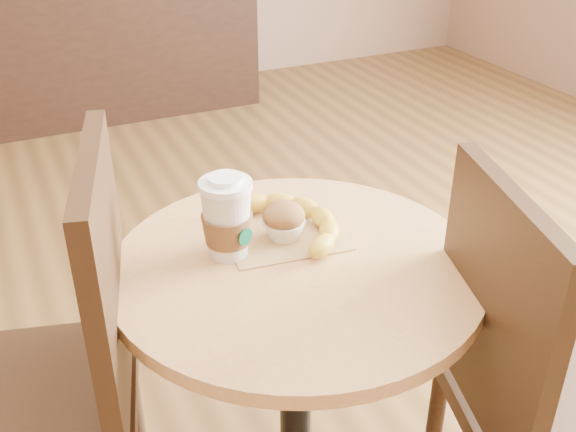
{
  "coord_description": "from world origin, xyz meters",
  "views": [
    {
      "loc": [
        -0.45,
        -0.88,
        1.47
      ],
      "look_at": [
        0.03,
        0.15,
        0.83
      ],
      "focal_mm": 42.0,
      "sensor_mm": 36.0,
      "label": 1
    }
  ],
  "objects_px": {
    "chair_left": "(52,383)",
    "coffee_cup": "(227,220)",
    "cafe_table": "(296,343)",
    "muffin": "(284,221)",
    "chair_right": "(539,392)",
    "banana": "(297,221)"
  },
  "relations": [
    {
      "from": "muffin",
      "to": "banana",
      "type": "bearing_deg",
      "value": 23.59
    },
    {
      "from": "coffee_cup",
      "to": "cafe_table",
      "type": "bearing_deg",
      "value": -58.15
    },
    {
      "from": "chair_right",
      "to": "muffin",
      "type": "bearing_deg",
      "value": 56.84
    },
    {
      "from": "chair_left",
      "to": "muffin",
      "type": "bearing_deg",
      "value": 106.01
    },
    {
      "from": "chair_left",
      "to": "muffin",
      "type": "relative_size",
      "value": 11.54
    },
    {
      "from": "chair_left",
      "to": "banana",
      "type": "height_order",
      "value": "chair_left"
    },
    {
      "from": "chair_left",
      "to": "muffin",
      "type": "distance_m",
      "value": 0.55
    },
    {
      "from": "chair_right",
      "to": "banana",
      "type": "height_order",
      "value": "chair_right"
    },
    {
      "from": "coffee_cup",
      "to": "banana",
      "type": "height_order",
      "value": "coffee_cup"
    },
    {
      "from": "chair_left",
      "to": "cafe_table",
      "type": "bearing_deg",
      "value": 95.78
    },
    {
      "from": "coffee_cup",
      "to": "banana",
      "type": "xyz_separation_m",
      "value": [
        0.16,
        0.02,
        -0.05
      ]
    },
    {
      "from": "chair_left",
      "to": "chair_right",
      "type": "height_order",
      "value": "chair_left"
    },
    {
      "from": "muffin",
      "to": "chair_right",
      "type": "bearing_deg",
      "value": -49.24
    },
    {
      "from": "chair_right",
      "to": "coffee_cup",
      "type": "bearing_deg",
      "value": 65.99
    },
    {
      "from": "chair_left",
      "to": "banana",
      "type": "xyz_separation_m",
      "value": [
        0.53,
        0.03,
        0.21
      ]
    },
    {
      "from": "chair_left",
      "to": "banana",
      "type": "distance_m",
      "value": 0.57
    },
    {
      "from": "coffee_cup",
      "to": "banana",
      "type": "bearing_deg",
      "value": -14.06
    },
    {
      "from": "cafe_table",
      "to": "chair_left",
      "type": "xyz_separation_m",
      "value": [
        -0.48,
        0.07,
        0.02
      ]
    },
    {
      "from": "chair_left",
      "to": "banana",
      "type": "relative_size",
      "value": 3.45
    },
    {
      "from": "chair_left",
      "to": "coffee_cup",
      "type": "relative_size",
      "value": 5.99
    },
    {
      "from": "muffin",
      "to": "coffee_cup",
      "type": "bearing_deg",
      "value": -176.36
    },
    {
      "from": "chair_right",
      "to": "muffin",
      "type": "height_order",
      "value": "chair_right"
    }
  ]
}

